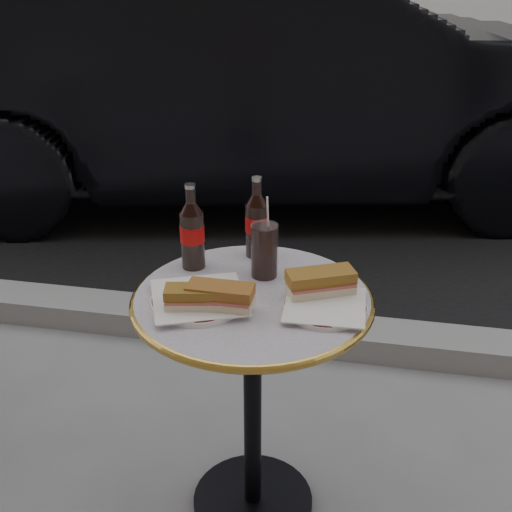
% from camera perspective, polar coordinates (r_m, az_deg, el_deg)
% --- Properties ---
extents(ground, '(80.00, 80.00, 0.00)m').
position_cam_1_polar(ground, '(2.10, -0.28, -21.20)').
color(ground, gray).
rests_on(ground, ground).
extents(asphalt_road, '(40.00, 8.00, 0.00)m').
position_cam_1_polar(asphalt_road, '(6.58, 8.45, 12.24)').
color(asphalt_road, black).
rests_on(asphalt_road, ground).
extents(curb, '(40.00, 0.20, 0.12)m').
position_cam_1_polar(curb, '(2.75, 3.41, -6.80)').
color(curb, gray).
rests_on(curb, ground).
extents(bistro_table, '(0.62, 0.62, 0.73)m').
position_cam_1_polar(bistro_table, '(1.85, -0.31, -13.45)').
color(bistro_table, '#BAB2C4').
rests_on(bistro_table, ground).
extents(plate_left, '(0.28, 0.28, 0.01)m').
position_cam_1_polar(plate_left, '(1.61, -5.11, -3.95)').
color(plate_left, white).
rests_on(plate_left, bistro_table).
extents(plate_right, '(0.23, 0.23, 0.01)m').
position_cam_1_polar(plate_right, '(1.58, 6.15, -4.57)').
color(plate_right, white).
rests_on(plate_right, bistro_table).
extents(sandwich_left_a, '(0.15, 0.09, 0.05)m').
position_cam_1_polar(sandwich_left_a, '(1.55, -5.45, -3.75)').
color(sandwich_left_a, olive).
rests_on(sandwich_left_a, plate_left).
extents(sandwich_left_b, '(0.16, 0.08, 0.06)m').
position_cam_1_polar(sandwich_left_b, '(1.55, -3.19, -3.66)').
color(sandwich_left_b, '#925A25').
rests_on(sandwich_left_b, plate_left).
extents(sandwich_right, '(0.19, 0.14, 0.06)m').
position_cam_1_polar(sandwich_right, '(1.62, 5.75, -2.40)').
color(sandwich_right, '#8F6024').
rests_on(sandwich_right, plate_right).
extents(cola_bottle_left, '(0.09, 0.09, 0.24)m').
position_cam_1_polar(cola_bottle_left, '(1.74, -5.72, 2.64)').
color(cola_bottle_left, black).
rests_on(cola_bottle_left, bistro_table).
extents(cola_bottle_right, '(0.08, 0.08, 0.24)m').
position_cam_1_polar(cola_bottle_right, '(1.80, 0.06, 3.49)').
color(cola_bottle_right, black).
rests_on(cola_bottle_right, bistro_table).
extents(cola_glass, '(0.09, 0.09, 0.15)m').
position_cam_1_polar(cola_glass, '(1.70, 0.75, 0.51)').
color(cola_glass, black).
rests_on(cola_glass, bistro_table).
extents(parked_car, '(2.62, 4.99, 1.56)m').
position_cam_1_polar(parked_car, '(4.22, 0.75, 15.67)').
color(parked_car, black).
rests_on(parked_car, ground).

